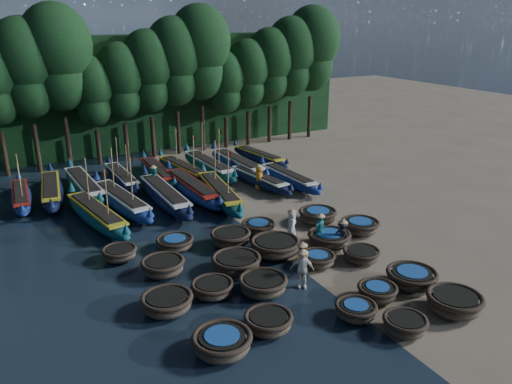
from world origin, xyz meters
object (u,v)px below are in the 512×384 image
coracle_7 (356,310)px  long_boat_12 (122,178)px  long_boat_5 (192,188)px  coracle_3 (405,324)px  coracle_19 (360,226)px  long_boat_11 (84,186)px  long_boat_4 (165,196)px  long_boat_17 (259,157)px  long_boat_14 (183,170)px  coracle_4 (454,302)px  fisherman_3 (342,234)px  coracle_11 (212,288)px  coracle_17 (275,246)px  fisherman_2 (302,259)px  coracle_23 (258,227)px  coracle_5 (222,342)px  coracle_18 (329,239)px  fisherman_6 (259,177)px  coracle_13 (317,259)px  coracle_9 (412,277)px  coracle_10 (167,302)px  coracle_14 (361,255)px  fisherman_0 (292,223)px  long_boat_2 (97,215)px  long_boat_16 (238,164)px  fisherman_5 (154,178)px  coracle_12 (263,285)px  coracle_6 (268,322)px  coracle_8 (377,292)px  coracle_21 (175,243)px  long_boat_8 (289,178)px  long_boat_6 (219,193)px  coracle_20 (120,253)px  long_boat_7 (259,180)px  coracle_24 (318,215)px  long_boat_3 (121,201)px  long_boat_15 (209,166)px  coracle_15 (163,266)px  fisherman_4 (302,268)px  coracle_16 (236,263)px  long_boat_13 (158,173)px  coracle_22 (230,238)px  long_boat_9 (21,197)px

coracle_7 → long_boat_12: size_ratio=0.23×
long_boat_5 → coracle_3: bearing=-87.0°
coracle_19 → long_boat_11: long_boat_11 is taller
long_boat_4 → long_boat_17: 11.56m
long_boat_12 → long_boat_14: bearing=-6.0°
coracle_4 → long_boat_12: long_boat_12 is taller
coracle_19 → fisherman_3: 2.36m
coracle_11 → coracle_17: size_ratio=0.64×
long_boat_11 → fisherman_2: bearing=-70.7°
coracle_23 → long_boat_4: size_ratio=0.25×
coracle_5 → long_boat_5: long_boat_5 is taller
coracle_18 → fisherman_6: (1.16, 9.80, 0.49)m
coracle_13 → long_boat_17: (6.28, 17.27, 0.14)m
coracle_9 → coracle_10: 10.83m
coracle_14 → long_boat_17: (4.09, 17.91, 0.13)m
coracle_5 → fisherman_0: 10.50m
coracle_9 → coracle_23: 8.89m
long_boat_2 → fisherman_6: 11.33m
long_boat_16 → fisherman_5: (-7.17, -1.42, 0.32)m
coracle_12 → coracle_6: bearing=-114.9°
coracle_8 → coracle_19: coracle_19 is taller
coracle_17 → coracle_19: bearing=1.0°
coracle_21 → long_boat_8: long_boat_8 is taller
long_boat_4 → long_boat_8: long_boat_4 is taller
long_boat_2 → long_boat_6: bearing=-9.1°
coracle_20 → coracle_9: bearing=-38.8°
coracle_3 → long_boat_7: 18.34m
coracle_13 → coracle_24: 5.46m
coracle_20 → long_boat_7: bearing=30.1°
coracle_6 → fisherman_6: size_ratio=1.08×
coracle_13 → fisherman_3: size_ratio=1.03×
long_boat_3 → coracle_20: bearing=-113.3°
coracle_19 → fisherman_2: 6.22m
coracle_12 → coracle_24: size_ratio=0.97×
coracle_20 → long_boat_15: size_ratio=0.22×
coracle_15 → coracle_21: bearing=58.6°
coracle_21 → fisherman_4: fisherman_4 is taller
coracle_4 → coracle_18: (-0.75, 7.51, -0.02)m
coracle_8 → long_boat_7: size_ratio=0.26×
long_boat_12 → long_boat_17: (11.45, 0.26, -0.01)m
coracle_16 → long_boat_8: (9.04, 9.81, 0.06)m
long_boat_3 → long_boat_13: (3.92, 4.79, -0.05)m
coracle_8 → coracle_16: 6.61m
coracle_15 → long_boat_15: 16.10m
coracle_3 → long_boat_16: bearing=80.1°
coracle_12 → coracle_23: (2.86, 5.65, -0.03)m
coracle_22 → long_boat_11: bearing=113.3°
coracle_11 → coracle_23: bearing=44.3°
long_boat_3 → long_boat_9: long_boat_3 is taller
coracle_18 → long_boat_14: long_boat_14 is taller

